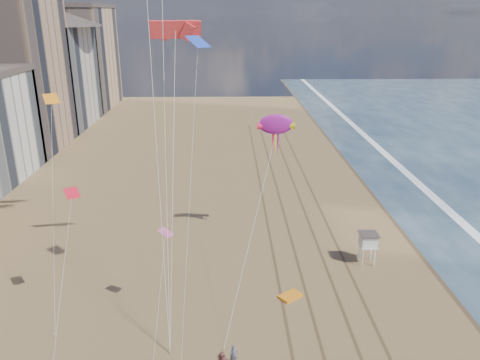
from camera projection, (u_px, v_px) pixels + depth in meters
name	position (u px, v px, depth m)	size (l,w,h in m)	color
wet_sand	(417.00, 210.00, 62.10)	(260.00, 260.00, 0.00)	#42301E
foam	(448.00, 210.00, 62.19)	(260.00, 260.00, 0.00)	white
tracks	(305.00, 247.00, 52.31)	(7.68, 120.00, 0.01)	brown
lifeguard_stand	(368.00, 240.00, 48.15)	(1.89, 1.89, 3.41)	white
grounded_kite	(290.00, 296.00, 43.09)	(2.07, 1.32, 0.24)	orange
show_kite	(276.00, 125.00, 49.75)	(4.82, 9.89, 23.36)	#961785
kite_flyer_a	(234.00, 355.00, 34.70)	(0.58, 0.38, 1.58)	#53556B
small_kites	(118.00, 124.00, 36.98)	(15.38, 8.28, 15.57)	blue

